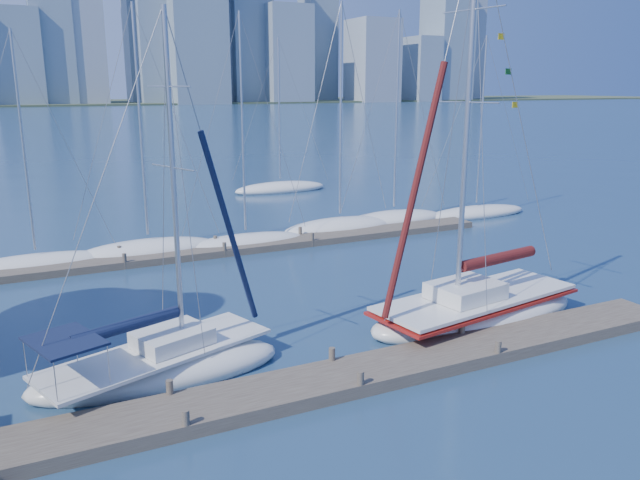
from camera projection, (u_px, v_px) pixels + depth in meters
name	position (u px, v px, depth m)	size (l,w,h in m)	color
ground	(345.00, 384.00, 18.58)	(700.00, 700.00, 0.00)	navy
near_dock	(345.00, 378.00, 18.53)	(26.00, 2.00, 0.40)	#433931
far_dock	(238.00, 248.00, 33.36)	(30.00, 1.80, 0.36)	#433931
far_shore	(32.00, 104.00, 298.31)	(800.00, 100.00, 1.50)	#38472D
sailboat_navy	(157.00, 350.00, 18.74)	(7.98, 4.86, 11.33)	silver
sailboat_maroon	(476.00, 294.00, 23.18)	(9.32, 4.30, 14.49)	silver
bg_boat_0	(37.00, 264.00, 30.26)	(7.48, 2.34, 11.45)	silver
bg_boat_1	(149.00, 250.00, 32.61)	(7.72, 4.09, 12.93)	silver
bg_boat_2	(246.00, 242.00, 34.36)	(7.11, 2.73, 12.64)	silver
bg_boat_3	(340.00, 227.00, 37.87)	(7.63, 3.67, 13.63)	silver
bg_boat_4	(394.00, 219.00, 39.99)	(7.49, 3.41, 13.42)	silver
bg_boat_5	(476.00, 213.00, 42.29)	(8.28, 3.53, 12.07)	silver
bg_boat_7	(280.00, 188.00, 52.19)	(8.28, 5.45, 12.71)	silver
skyline	(59.00, 18.00, 269.57)	(504.46, 51.31, 123.57)	slate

